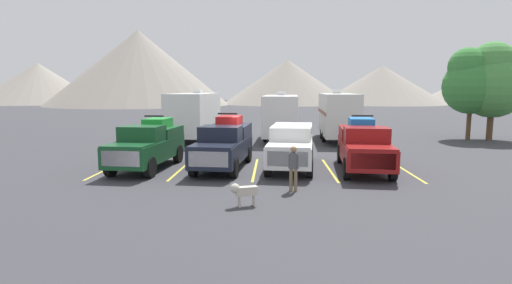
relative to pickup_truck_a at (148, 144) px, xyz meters
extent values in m
plane|color=#38383D|center=(5.23, 0.66, -1.19)|extent=(240.00, 240.00, 0.00)
cube|color=#144723|center=(-0.02, -0.20, -0.25)|extent=(2.51, 5.67, 0.94)
cube|color=#144723|center=(-0.21, -2.17, 0.26)|extent=(2.05, 1.72, 0.08)
cube|color=#144723|center=(-0.07, -0.69, 0.59)|extent=(2.00, 1.60, 0.75)
cube|color=slate|center=(-0.12, -1.26, 0.63)|extent=(1.76, 0.38, 0.55)
cube|color=#144723|center=(0.12, 1.28, 0.47)|extent=(2.18, 2.71, 0.50)
cube|color=silver|center=(-0.28, -2.91, -0.21)|extent=(1.69, 0.22, 0.66)
cylinder|color=black|center=(0.71, -2.15, -0.73)|extent=(0.37, 0.95, 0.93)
cylinder|color=black|center=(-1.11, -1.98, -0.73)|extent=(0.37, 0.95, 0.93)
cylinder|color=black|center=(1.07, 1.58, -0.73)|extent=(0.37, 0.95, 0.93)
cylinder|color=black|center=(-0.75, 1.75, -0.73)|extent=(0.37, 0.95, 0.93)
cube|color=green|center=(0.12, 1.28, 0.95)|extent=(1.24, 1.72, 0.45)
cylinder|color=black|center=(0.52, 0.68, 0.94)|extent=(0.22, 0.46, 0.44)
cylinder|color=black|center=(-0.38, 0.77, 0.94)|extent=(0.22, 0.46, 0.44)
cylinder|color=black|center=(0.62, 1.79, 0.94)|extent=(0.22, 0.46, 0.44)
cylinder|color=black|center=(-0.27, 1.88, 0.94)|extent=(0.22, 0.46, 0.44)
cube|color=black|center=(0.08, 0.83, 1.32)|extent=(1.00, 0.17, 0.08)
cube|color=black|center=(3.67, 0.04, -0.27)|extent=(2.54, 5.94, 0.94)
cube|color=black|center=(3.47, -2.03, 0.24)|extent=(2.06, 1.79, 0.08)
cube|color=black|center=(3.62, -0.47, 0.57)|extent=(2.01, 1.67, 0.75)
cube|color=slate|center=(3.56, -1.07, 0.61)|extent=(1.77, 0.38, 0.56)
cube|color=black|center=(3.82, 1.60, 0.52)|extent=(2.20, 2.83, 0.64)
cube|color=silver|center=(3.40, -2.80, -0.22)|extent=(1.70, 0.22, 0.66)
cylinder|color=black|center=(4.40, -2.00, -0.74)|extent=(0.36, 0.92, 0.90)
cylinder|color=black|center=(2.57, -1.82, -0.74)|extent=(0.36, 0.92, 0.90)
cylinder|color=black|center=(4.77, 1.91, -0.74)|extent=(0.36, 0.92, 0.90)
cylinder|color=black|center=(2.94, 2.09, -0.74)|extent=(0.36, 0.92, 0.90)
cube|color=red|center=(3.82, 1.60, 1.06)|extent=(1.26, 1.80, 0.45)
cylinder|color=black|center=(4.21, 0.97, 1.05)|extent=(0.22, 0.46, 0.44)
cylinder|color=black|center=(3.32, 1.06, 1.05)|extent=(0.22, 0.46, 0.44)
cylinder|color=black|center=(4.32, 2.14, 1.05)|extent=(0.22, 0.46, 0.44)
cylinder|color=black|center=(3.43, 2.22, 1.05)|extent=(0.22, 0.46, 0.44)
cube|color=black|center=(3.77, 1.12, 1.43)|extent=(1.00, 0.17, 0.08)
cube|color=white|center=(6.98, 0.30, -0.27)|extent=(2.57, 6.06, 0.92)
cube|color=white|center=(6.78, -1.81, 0.23)|extent=(2.09, 1.83, 0.08)
cube|color=white|center=(6.93, -0.23, 0.55)|extent=(2.04, 1.71, 0.71)
cube|color=slate|center=(6.87, -0.84, 0.58)|extent=(1.79, 0.37, 0.53)
cube|color=white|center=(7.13, 1.88, 0.51)|extent=(2.23, 2.89, 0.64)
cube|color=silver|center=(6.70, -2.60, -0.22)|extent=(1.72, 0.22, 0.64)
cylinder|color=black|center=(7.71, -1.78, -0.73)|extent=(0.37, 0.94, 0.92)
cylinder|color=black|center=(5.86, -1.61, -0.73)|extent=(0.37, 0.94, 0.92)
cylinder|color=black|center=(8.10, 2.21, -0.73)|extent=(0.37, 0.94, 0.92)
cylinder|color=black|center=(6.24, 2.38, -0.73)|extent=(0.37, 0.94, 0.92)
cube|color=maroon|center=(10.41, -0.21, -0.26)|extent=(2.62, 5.95, 0.92)
cube|color=maroon|center=(10.21, -2.28, 0.24)|extent=(2.14, 1.80, 0.08)
cube|color=maroon|center=(10.36, -0.73, 0.58)|extent=(2.09, 1.68, 0.75)
cube|color=slate|center=(10.30, -1.33, 0.61)|extent=(1.84, 0.39, 0.55)
cube|color=maroon|center=(10.56, 1.34, 0.48)|extent=(2.28, 2.84, 0.56)
cube|color=silver|center=(10.14, -3.06, -0.21)|extent=(1.77, 0.23, 0.64)
cylinder|color=black|center=(11.18, -2.26, -0.72)|extent=(0.37, 0.96, 0.94)
cylinder|color=black|center=(9.27, -2.08, -0.72)|extent=(0.37, 0.96, 0.94)
cylinder|color=black|center=(11.55, 1.65, -0.72)|extent=(0.37, 0.96, 0.94)
cylinder|color=black|center=(9.64, 1.83, -0.72)|extent=(0.37, 0.96, 0.94)
cube|color=blue|center=(10.56, 1.34, 0.99)|extent=(1.30, 1.80, 0.45)
cylinder|color=black|center=(10.97, 0.71, 0.98)|extent=(0.22, 0.46, 0.44)
cylinder|color=black|center=(10.04, 0.80, 0.98)|extent=(0.22, 0.46, 0.44)
cylinder|color=black|center=(11.08, 1.88, 0.98)|extent=(0.22, 0.46, 0.44)
cylinder|color=black|center=(10.15, 1.97, 0.98)|extent=(0.22, 0.46, 0.44)
cube|color=black|center=(10.51, 0.86, 1.36)|extent=(1.04, 0.18, 0.08)
cube|color=gold|center=(-1.97, -0.05, -1.18)|extent=(0.12, 5.50, 0.01)
cube|color=gold|center=(1.63, -0.05, -1.18)|extent=(0.12, 5.50, 0.01)
cube|color=gold|center=(5.23, -0.05, -1.18)|extent=(0.12, 5.50, 0.01)
cube|color=gold|center=(8.83, -0.05, -1.18)|extent=(0.12, 5.50, 0.01)
cube|color=gold|center=(12.43, -0.05, -1.18)|extent=(0.12, 5.50, 0.01)
cube|color=white|center=(0.18, 10.78, 0.84)|extent=(2.91, 7.78, 3.00)
cube|color=#4C6B99|center=(-1.12, 10.83, 0.99)|extent=(0.34, 7.36, 0.24)
cube|color=silver|center=(0.23, 11.93, 2.49)|extent=(0.63, 0.73, 0.30)
cube|color=#333333|center=(-0.01, 6.35, -0.87)|extent=(0.17, 1.20, 0.12)
cylinder|color=black|center=(1.33, 9.81, -0.81)|extent=(0.25, 0.77, 0.76)
cylinder|color=black|center=(-1.04, 9.91, -0.81)|extent=(0.25, 0.77, 0.76)
cylinder|color=black|center=(1.41, 11.65, -0.81)|extent=(0.25, 0.77, 0.76)
cylinder|color=black|center=(-0.96, 11.75, -0.81)|extent=(0.25, 0.77, 0.76)
cube|color=white|center=(6.67, 10.85, 0.76)|extent=(2.75, 7.30, 2.85)
cube|color=brown|center=(5.44, 10.90, 0.91)|extent=(0.32, 6.90, 0.24)
cube|color=silver|center=(6.72, 11.92, 2.34)|extent=(0.63, 0.73, 0.30)
cube|color=#333333|center=(6.49, 6.65, -0.87)|extent=(0.17, 1.20, 0.12)
cylinder|color=black|center=(7.75, 9.93, -0.81)|extent=(0.25, 0.77, 0.76)
cylinder|color=black|center=(5.51, 10.03, -0.81)|extent=(0.25, 0.77, 0.76)
cylinder|color=black|center=(7.83, 11.66, -0.81)|extent=(0.25, 0.77, 0.76)
cylinder|color=black|center=(5.59, 11.76, -0.81)|extent=(0.25, 0.77, 0.76)
cube|color=silver|center=(10.93, 11.01, 0.83)|extent=(2.71, 7.85, 2.98)
cube|color=brown|center=(9.74, 11.07, 0.98)|extent=(0.35, 7.44, 0.24)
cube|color=silver|center=(10.99, 12.18, 2.47)|extent=(0.63, 0.73, 0.30)
cube|color=#333333|center=(10.74, 6.54, -0.87)|extent=(0.17, 1.20, 0.12)
cylinder|color=black|center=(11.98, 10.04, -0.81)|extent=(0.25, 0.77, 0.76)
cylinder|color=black|center=(9.80, 10.13, -0.81)|extent=(0.25, 0.77, 0.76)
cylinder|color=black|center=(12.07, 11.90, -0.81)|extent=(0.25, 0.77, 0.76)
cylinder|color=black|center=(9.89, 11.99, -0.81)|extent=(0.25, 0.77, 0.76)
cylinder|color=#726047|center=(6.96, -4.23, -0.75)|extent=(0.13, 0.13, 0.88)
cylinder|color=#726047|center=(6.78, -4.19, -0.75)|extent=(0.13, 0.13, 0.88)
cube|color=#4C4C51|center=(6.87, -4.21, 0.00)|extent=(0.29, 0.25, 0.62)
sphere|color=#9E704C|center=(6.87, -4.21, 0.43)|extent=(0.24, 0.24, 0.24)
cylinder|color=#4C4C51|center=(7.01, -4.24, -0.03)|extent=(0.10, 0.10, 0.56)
cylinder|color=#4C4C51|center=(6.73, -4.18, -0.03)|extent=(0.10, 0.10, 0.56)
cube|color=beige|center=(5.22, -6.24, -0.67)|extent=(0.76, 0.48, 0.30)
sphere|color=beige|center=(4.85, -6.37, -0.55)|extent=(0.33, 0.33, 0.33)
cylinder|color=beige|center=(5.59, -6.11, -0.61)|extent=(0.16, 0.09, 0.20)
cylinder|color=beige|center=(5.01, -6.40, -1.00)|extent=(0.06, 0.06, 0.37)
cylinder|color=beige|center=(4.95, -6.24, -1.00)|extent=(0.06, 0.06, 0.37)
cylinder|color=beige|center=(5.48, -6.24, -1.00)|extent=(0.06, 0.06, 0.37)
cylinder|color=beige|center=(5.43, -6.07, -1.00)|extent=(0.06, 0.06, 0.37)
cylinder|color=brown|center=(21.02, 11.95, 0.32)|extent=(0.33, 0.33, 3.01)
sphere|color=#387F38|center=(21.02, 11.95, 2.86)|extent=(4.15, 4.15, 4.15)
sphere|color=#387F38|center=(20.68, 11.91, 4.31)|extent=(2.90, 2.90, 2.90)
cylinder|color=brown|center=(22.48, 11.71, 0.25)|extent=(0.44, 0.44, 2.88)
sphere|color=#478C42|center=(22.48, 11.71, 2.87)|extent=(4.69, 4.69, 4.69)
sphere|color=#478C42|center=(22.31, 11.68, 4.51)|extent=(3.28, 3.28, 3.28)
cone|color=gray|center=(-55.73, 84.91, 4.13)|extent=(31.46, 31.46, 10.64)
cone|color=gray|center=(-26.13, 77.16, 7.68)|extent=(43.13, 43.13, 17.74)
cone|color=gray|center=(9.75, 85.12, 4.44)|extent=(33.28, 33.28, 11.25)
cone|color=gray|center=(34.09, 86.07, 3.66)|extent=(32.22, 32.22, 9.70)
cone|color=gray|center=(65.72, 87.81, 4.52)|extent=(42.55, 42.55, 11.41)
camera|label=1|loc=(6.08, -19.13, 2.69)|focal=28.09mm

